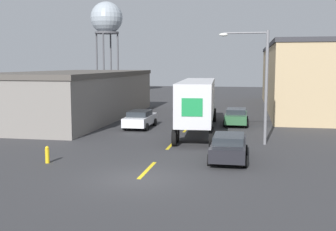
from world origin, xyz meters
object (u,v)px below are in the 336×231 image
object	(u,v)px
parked_car_right_near	(229,147)
water_tower	(107,19)
parked_car_right_far	(236,116)
semi_truck	(198,100)
fire_hydrant	(47,155)
parked_car_left_far	(140,119)
street_lamp	(260,77)

from	to	relation	value
parked_car_right_near	water_tower	distance (m)	54.47
parked_car_right_far	water_tower	distance (m)	43.09
semi_truck	parked_car_right_near	size ratio (longest dim) A/B	3.24
semi_truck	water_tower	bearing A→B (deg)	114.64
parked_car_right_near	fire_hydrant	xyz separation A→B (m)	(-9.36, -2.44, -0.30)
parked_car_right_far	parked_car_right_near	distance (m)	13.54
semi_truck	parked_car_left_far	bearing A→B (deg)	170.07
semi_truck	street_lamp	bearing A→B (deg)	-51.15
street_lamp	water_tower	bearing A→B (deg)	120.18
parked_car_right_far	fire_hydrant	world-z (taller)	parked_car_right_far
parked_car_left_far	parked_car_right_near	distance (m)	12.95
semi_truck	street_lamp	size ratio (longest dim) A/B	2.07
parked_car_right_far	parked_car_right_near	xyz separation A→B (m)	(0.00, -13.54, 0.00)
street_lamp	parked_car_right_near	bearing A→B (deg)	-108.43
parked_car_right_near	street_lamp	bearing A→B (deg)	71.57
parked_car_left_far	fire_hydrant	size ratio (longest dim) A/B	5.17
semi_truck	water_tower	size ratio (longest dim) A/B	0.96
water_tower	fire_hydrant	xyz separation A→B (m)	(13.85, -50.21, -12.40)
parked_car_left_far	fire_hydrant	xyz separation A→B (m)	(-1.69, -12.88, -0.30)
semi_truck	water_tower	xyz separation A→B (m)	(-20.38, 37.87, 10.46)
semi_truck	parked_car_right_far	xyz separation A→B (m)	(2.83, 3.63, -1.63)
parked_car_right_near	fire_hydrant	distance (m)	9.67
semi_truck	parked_car_right_near	bearing A→B (deg)	-77.72
parked_car_left_far	parked_car_right_near	xyz separation A→B (m)	(7.67, -10.44, 0.00)
fire_hydrant	parked_car_left_far	bearing A→B (deg)	82.53
parked_car_right_far	parked_car_left_far	bearing A→B (deg)	-157.97
parked_car_right_far	fire_hydrant	xyz separation A→B (m)	(-9.36, -15.98, -0.30)
semi_truck	parked_car_right_far	world-z (taller)	semi_truck
street_lamp	parked_car_left_far	bearing A→B (deg)	149.78
semi_truck	parked_car_left_far	distance (m)	5.13
parked_car_right_near	water_tower	size ratio (longest dim) A/B	0.30
parked_car_right_near	water_tower	world-z (taller)	water_tower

